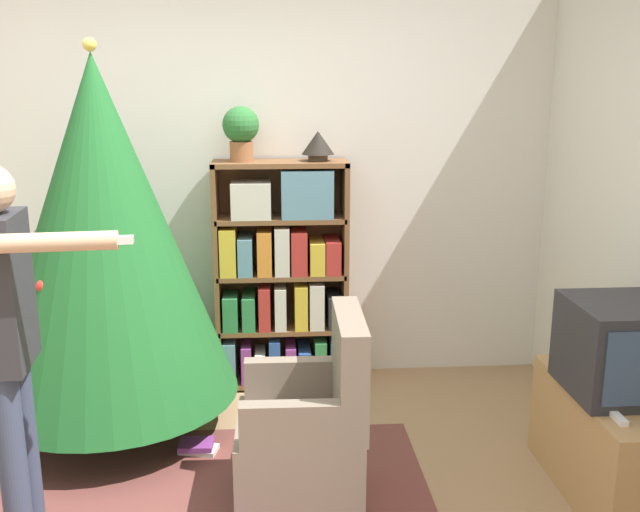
{
  "coord_description": "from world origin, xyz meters",
  "views": [
    {
      "loc": [
        0.23,
        -2.7,
        1.92
      ],
      "look_at": [
        0.47,
        0.82,
        1.05
      ],
      "focal_mm": 40.0,
      "sensor_mm": 36.0,
      "label": 1
    }
  ],
  "objects_px": {
    "armchair": "(308,440)",
    "table_lamp": "(318,144)",
    "christmas_tree": "(103,232)",
    "standing_person": "(8,332)",
    "television": "(620,348)",
    "potted_plant": "(241,130)",
    "bookshelf": "(283,278)"
  },
  "relations": [
    {
      "from": "armchair",
      "to": "table_lamp",
      "type": "xyz_separation_m",
      "value": [
        0.14,
        1.39,
        1.22
      ]
    },
    {
      "from": "christmas_tree",
      "to": "standing_person",
      "type": "bearing_deg",
      "value": -98.15
    },
    {
      "from": "television",
      "to": "table_lamp",
      "type": "bearing_deg",
      "value": 132.1
    },
    {
      "from": "television",
      "to": "potted_plant",
      "type": "bearing_deg",
      "value": 140.92
    },
    {
      "from": "standing_person",
      "to": "potted_plant",
      "type": "xyz_separation_m",
      "value": [
        0.87,
        1.62,
        0.68
      ]
    },
    {
      "from": "television",
      "to": "table_lamp",
      "type": "xyz_separation_m",
      "value": [
        -1.28,
        1.41,
        0.81
      ]
    },
    {
      "from": "television",
      "to": "table_lamp",
      "type": "relative_size",
      "value": 2.44
    },
    {
      "from": "table_lamp",
      "to": "armchair",
      "type": "bearing_deg",
      "value": -95.8
    },
    {
      "from": "television",
      "to": "standing_person",
      "type": "bearing_deg",
      "value": -175.44
    },
    {
      "from": "christmas_tree",
      "to": "bookshelf",
      "type": "bearing_deg",
      "value": 30.41
    },
    {
      "from": "armchair",
      "to": "standing_person",
      "type": "distance_m",
      "value": 1.37
    },
    {
      "from": "armchair",
      "to": "bookshelf",
      "type": "bearing_deg",
      "value": -175.62
    },
    {
      "from": "table_lamp",
      "to": "television",
      "type": "bearing_deg",
      "value": -47.9
    },
    {
      "from": "television",
      "to": "potted_plant",
      "type": "distance_m",
      "value": 2.41
    },
    {
      "from": "potted_plant",
      "to": "standing_person",
      "type": "bearing_deg",
      "value": -118.18
    },
    {
      "from": "potted_plant",
      "to": "table_lamp",
      "type": "distance_m",
      "value": 0.47
    },
    {
      "from": "bookshelf",
      "to": "potted_plant",
      "type": "distance_m",
      "value": 0.95
    },
    {
      "from": "television",
      "to": "armchair",
      "type": "bearing_deg",
      "value": 178.99
    },
    {
      "from": "armchair",
      "to": "potted_plant",
      "type": "height_order",
      "value": "potted_plant"
    },
    {
      "from": "christmas_tree",
      "to": "potted_plant",
      "type": "xyz_separation_m",
      "value": [
        0.72,
        0.57,
        0.5
      ]
    },
    {
      "from": "bookshelf",
      "to": "standing_person",
      "type": "height_order",
      "value": "standing_person"
    },
    {
      "from": "potted_plant",
      "to": "table_lamp",
      "type": "relative_size",
      "value": 1.64
    },
    {
      "from": "bookshelf",
      "to": "television",
      "type": "xyz_separation_m",
      "value": [
        1.5,
        -1.4,
        0.03
      ]
    },
    {
      "from": "television",
      "to": "christmas_tree",
      "type": "height_order",
      "value": "christmas_tree"
    },
    {
      "from": "armchair",
      "to": "table_lamp",
      "type": "height_order",
      "value": "table_lamp"
    },
    {
      "from": "christmas_tree",
      "to": "armchair",
      "type": "distance_m",
      "value": 1.55
    },
    {
      "from": "bookshelf",
      "to": "christmas_tree",
      "type": "bearing_deg",
      "value": -149.59
    },
    {
      "from": "television",
      "to": "christmas_tree",
      "type": "xyz_separation_m",
      "value": [
        -2.46,
        0.84,
        0.4
      ]
    },
    {
      "from": "standing_person",
      "to": "table_lamp",
      "type": "height_order",
      "value": "table_lamp"
    },
    {
      "from": "christmas_tree",
      "to": "potted_plant",
      "type": "height_order",
      "value": "christmas_tree"
    },
    {
      "from": "bookshelf",
      "to": "table_lamp",
      "type": "relative_size",
      "value": 7.22
    },
    {
      "from": "potted_plant",
      "to": "table_lamp",
      "type": "height_order",
      "value": "potted_plant"
    }
  ]
}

